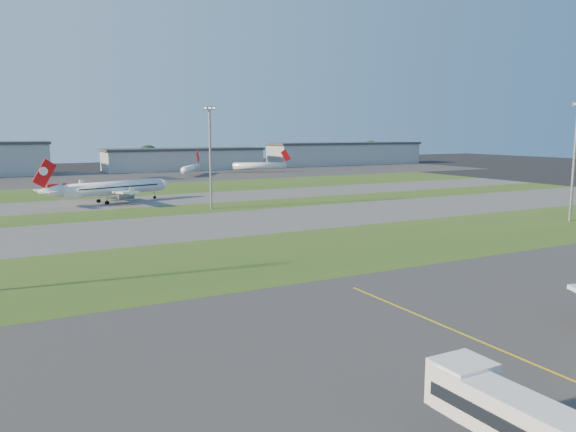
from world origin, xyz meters
TOP-DOWN VIEW (x-y plane):
  - ground at (0.00, 0.00)m, footprint 700.00×700.00m
  - apron_near at (0.00, 0.00)m, footprint 300.00×70.00m
  - grass_strip_a at (0.00, 52.00)m, footprint 300.00×34.00m
  - taxiway_a at (0.00, 85.00)m, footprint 300.00×32.00m
  - grass_strip_b at (0.00, 110.00)m, footprint 300.00×18.00m
  - taxiway_b at (0.00, 132.00)m, footprint 300.00×26.00m
  - grass_strip_c at (0.00, 165.00)m, footprint 300.00×40.00m
  - apron_far at (0.00, 225.00)m, footprint 400.00×80.00m
  - yellow_line at (5.00, 0.00)m, footprint 0.25×60.00m
  - airliner_taxiing at (-4.68, 132.69)m, footprint 35.59×29.92m
  - mini_jet_near at (45.94, 216.29)m, footprint 16.65×25.16m
  - mini_jet_far at (81.79, 220.12)m, footprint 28.08×9.74m
  - light_mast_centre at (15.00, 108.00)m, footprint 3.20×0.70m
  - light_mast_east at (78.00, 52.00)m, footprint 3.20×0.70m
  - hangar_east at (55.00, 255.00)m, footprint 81.60×23.00m
  - hangar_far_east at (155.00, 255.00)m, footprint 96.90×23.00m
  - tree_mid_west at (-20.00, 266.00)m, footprint 9.90×9.90m
  - tree_mid_east at (40.00, 269.00)m, footprint 11.55×11.55m
  - tree_east at (115.00, 267.00)m, footprint 10.45×10.45m
  - tree_far_east at (185.00, 271.00)m, footprint 12.65×12.65m

SIDE VIEW (x-z plane):
  - ground at x=0.00m, z-range 0.00..0.00m
  - yellow_line at x=5.00m, z-range -0.01..0.01m
  - apron_near at x=0.00m, z-range 0.00..0.01m
  - grass_strip_a at x=0.00m, z-range 0.00..0.01m
  - taxiway_a at x=0.00m, z-range 0.00..0.01m
  - grass_strip_b at x=0.00m, z-range 0.00..0.01m
  - taxiway_b at x=0.00m, z-range 0.00..0.01m
  - grass_strip_c at x=0.00m, z-range 0.00..0.01m
  - apron_far at x=0.00m, z-range 0.00..0.01m
  - mini_jet_near at x=45.94m, z-range -1.46..8.02m
  - mini_jet_far at x=81.79m, z-range -1.46..8.02m
  - airliner_taxiing at x=-4.68m, z-range -1.70..9.69m
  - hangar_east at x=55.00m, z-range 0.04..11.24m
  - tree_mid_west at x=-20.00m, z-range 0.44..11.24m
  - tree_east at x=115.00m, z-range 0.46..11.86m
  - hangar_far_east at x=155.00m, z-range 0.04..13.24m
  - tree_mid_east at x=40.00m, z-range 0.51..13.11m
  - tree_far_east at x=185.00m, z-range 0.56..14.36m
  - light_mast_centre at x=15.00m, z-range 1.91..27.71m
  - light_mast_east at x=78.00m, z-range 1.91..27.71m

